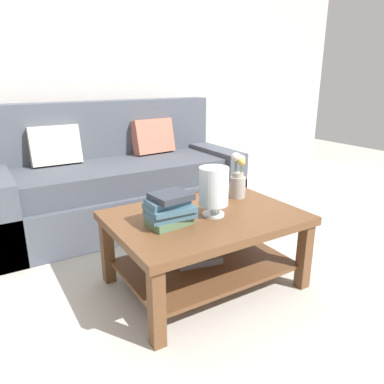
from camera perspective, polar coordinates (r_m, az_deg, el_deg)
name	(u,v)px	position (r m, az deg, el deg)	size (l,w,h in m)	color
ground_plane	(184,258)	(2.73, -1.33, -10.24)	(10.00, 10.00, 0.00)	#B7B2A8
back_wall	(98,68)	(3.93, -14.39, 18.27)	(6.40, 0.12, 2.70)	#BCB7B2
couch	(118,182)	(3.35, -11.43, 1.51)	(2.13, 0.90, 1.06)	#474C56
coffee_table	(204,234)	(2.27, 1.96, -6.57)	(1.13, 0.81, 0.48)	brown
book_stack_main	(170,209)	(2.04, -3.53, -2.71)	(0.27, 0.22, 0.18)	#51704C
glass_hurricane_vase	(214,188)	(2.15, 3.41, 0.66)	(0.18, 0.18, 0.30)	silver
flower_pitcher	(238,179)	(2.51, 7.14, 2.01)	(0.11, 0.11, 0.31)	#9E998E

